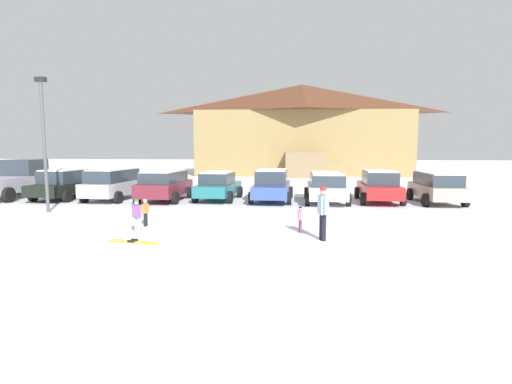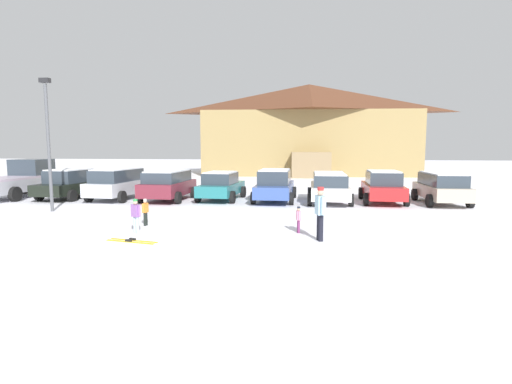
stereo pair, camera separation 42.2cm
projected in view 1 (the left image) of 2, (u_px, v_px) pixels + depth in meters
The scene contains 17 objects.
ground at pixel (205, 260), 10.24m from camera, with size 160.00×160.00×0.00m, color white.
ski_lodge at pixel (302, 129), 42.00m from camera, with size 22.22×11.22×9.34m.
parked_black_sedan at pixel (66, 184), 22.24m from camera, with size 2.46×4.81×1.66m.
parked_silver_wagon at pixel (113, 183), 21.65m from camera, with size 2.39×4.26×1.72m.
parked_maroon_van at pixel (165, 184), 21.33m from camera, with size 2.36×4.08×1.64m.
parked_teal_hatchback at pixel (218, 186), 21.64m from camera, with size 2.28×4.15×1.55m.
parked_blue_hatchback at pixel (272, 185), 21.28m from camera, with size 2.21×4.68×1.71m.
parked_white_suv at pixel (326, 186), 20.81m from camera, with size 2.24×4.56×1.56m.
parked_red_sedan at pixel (379, 186), 20.88m from camera, with size 2.27×4.40×1.67m.
parked_beige_suv at pixel (437, 187), 20.39m from camera, with size 2.11×4.14×1.60m.
pickup_truck at pixel (15, 180), 22.71m from camera, with size 2.41×5.75×2.15m.
skier_child_in_pink_snowsuit at pixel (300, 218), 13.44m from camera, with size 0.17×0.32×0.89m.
skier_child_in_orange_jacket at pixel (145, 211), 14.53m from camera, with size 0.17×0.37×0.99m.
skier_child_in_purple_jacket at pixel (137, 215), 13.16m from camera, with size 0.40×0.27×1.16m.
skier_adult_in_blue_parka at pixel (323, 210), 12.30m from camera, with size 0.34×0.60×1.67m.
pair_of_skis at pixel (134, 242), 12.11m from camera, with size 1.69×0.62×0.08m.
lamp_post at pixel (44, 138), 17.33m from camera, with size 0.44×0.24×5.85m.
Camera 1 is at (2.27, -9.80, 2.89)m, focal length 28.00 mm.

